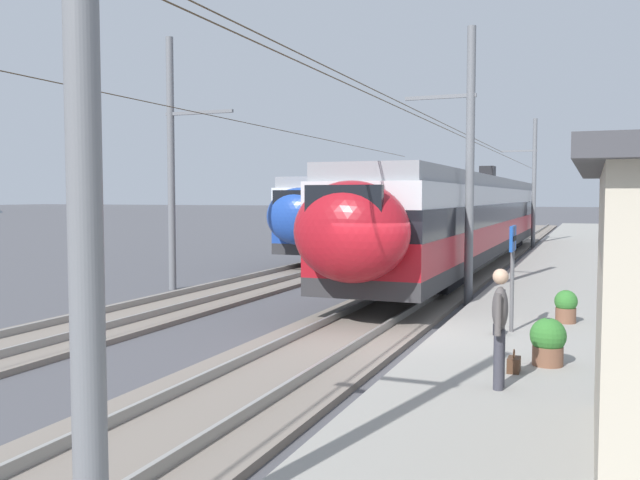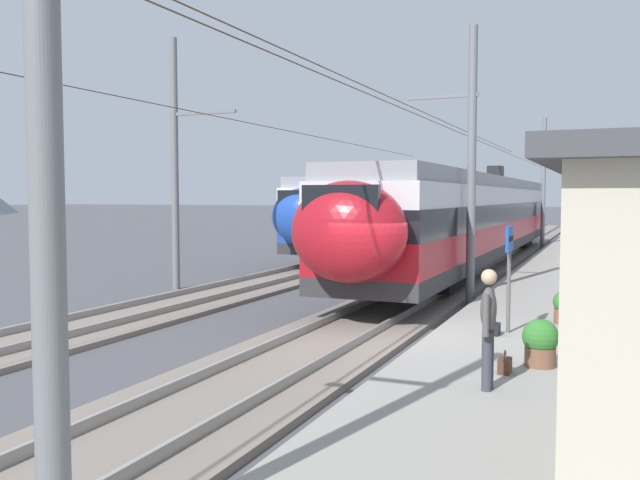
{
  "view_description": "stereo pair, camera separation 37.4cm",
  "coord_description": "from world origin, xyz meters",
  "px_view_note": "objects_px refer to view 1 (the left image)",
  "views": [
    {
      "loc": [
        -13.49,
        -3.79,
        3.05
      ],
      "look_at": [
        2.92,
        2.76,
        1.93
      ],
      "focal_mm": 38.52,
      "sensor_mm": 36.0,
      "label": 1
    },
    {
      "loc": [
        -13.35,
        -4.13,
        3.05
      ],
      "look_at": [
        2.92,
        2.76,
        1.93
      ],
      "focal_mm": 38.52,
      "sensor_mm": 36.0,
      "label": 2
    }
  ],
  "objects_px": {
    "handbag_beside_passenger": "(514,364)",
    "handbag_near_sign": "(499,328)",
    "catenary_mast_east": "(532,181)",
    "train_near_platform": "(469,216)",
    "platform_sign": "(513,254)",
    "passenger_walking": "(500,322)",
    "potted_plant_platform_edge": "(566,305)",
    "potted_plant_by_shelter": "(548,340)",
    "train_far_track": "(406,210)",
    "catenary_mast_west": "(67,50)",
    "catenary_mast_mid": "(466,161)",
    "catenary_mast_far_side": "(175,160)"
  },
  "relations": [
    {
      "from": "train_far_track",
      "to": "catenary_mast_west",
      "type": "distance_m",
      "value": 37.83
    },
    {
      "from": "catenary_mast_far_side",
      "to": "handbag_beside_passenger",
      "type": "height_order",
      "value": "catenary_mast_far_side"
    },
    {
      "from": "train_near_platform",
      "to": "handbag_near_sign",
      "type": "relative_size",
      "value": 90.11
    },
    {
      "from": "catenary_mast_west",
      "to": "catenary_mast_mid",
      "type": "xyz_separation_m",
      "value": [
        15.53,
        0.0,
        -0.02
      ]
    },
    {
      "from": "catenary_mast_far_side",
      "to": "handbag_beside_passenger",
      "type": "bearing_deg",
      "value": -125.48
    },
    {
      "from": "catenary_mast_east",
      "to": "passenger_walking",
      "type": "xyz_separation_m",
      "value": [
        -31.56,
        -2.16,
        -2.62
      ]
    },
    {
      "from": "train_near_platform",
      "to": "catenary_mast_mid",
      "type": "xyz_separation_m",
      "value": [
        -10.22,
        -1.58,
        1.79
      ]
    },
    {
      "from": "train_near_platform",
      "to": "catenary_mast_east",
      "type": "xyz_separation_m",
      "value": [
        11.8,
        -1.58,
        1.69
      ]
    },
    {
      "from": "train_near_platform",
      "to": "platform_sign",
      "type": "xyz_separation_m",
      "value": [
        -15.51,
        -3.45,
        -0.32
      ]
    },
    {
      "from": "handbag_beside_passenger",
      "to": "potted_plant_platform_edge",
      "type": "xyz_separation_m",
      "value": [
        4.67,
        -0.58,
        0.26
      ]
    },
    {
      "from": "catenary_mast_mid",
      "to": "passenger_walking",
      "type": "height_order",
      "value": "catenary_mast_mid"
    },
    {
      "from": "handbag_near_sign",
      "to": "train_near_platform",
      "type": "bearing_deg",
      "value": 11.56
    },
    {
      "from": "handbag_beside_passenger",
      "to": "potted_plant_platform_edge",
      "type": "height_order",
      "value": "potted_plant_platform_edge"
    },
    {
      "from": "train_far_track",
      "to": "catenary_mast_west",
      "type": "relative_size",
      "value": 0.8
    },
    {
      "from": "platform_sign",
      "to": "catenary_mast_mid",
      "type": "bearing_deg",
      "value": 19.42
    },
    {
      "from": "handbag_beside_passenger",
      "to": "handbag_near_sign",
      "type": "xyz_separation_m",
      "value": [
        2.88,
        0.59,
        0.0
      ]
    },
    {
      "from": "catenary_mast_east",
      "to": "potted_plant_by_shelter",
      "type": "bearing_deg",
      "value": -174.82
    },
    {
      "from": "catenary_mast_east",
      "to": "train_far_track",
      "type": "bearing_deg",
      "value": 93.79
    },
    {
      "from": "catenary_mast_west",
      "to": "potted_plant_platform_edge",
      "type": "height_order",
      "value": "catenary_mast_west"
    },
    {
      "from": "catenary_mast_west",
      "to": "catenary_mast_far_side",
      "type": "bearing_deg",
      "value": 31.39
    },
    {
      "from": "potted_plant_platform_edge",
      "to": "train_near_platform",
      "type": "bearing_deg",
      "value": 17.42
    },
    {
      "from": "train_far_track",
      "to": "catenary_mast_mid",
      "type": "bearing_deg",
      "value": -161.26
    },
    {
      "from": "catenary_mast_east",
      "to": "handbag_near_sign",
      "type": "bearing_deg",
      "value": -176.55
    },
    {
      "from": "train_near_platform",
      "to": "train_far_track",
      "type": "relative_size",
      "value": 0.94
    },
    {
      "from": "catenary_mast_far_side",
      "to": "potted_plant_platform_edge",
      "type": "xyz_separation_m",
      "value": [
        -3.56,
        -12.13,
        -3.49
      ]
    },
    {
      "from": "potted_plant_platform_edge",
      "to": "potted_plant_by_shelter",
      "type": "bearing_deg",
      "value": 178.2
    },
    {
      "from": "catenary_mast_mid",
      "to": "catenary_mast_west",
      "type": "bearing_deg",
      "value": -180.0
    },
    {
      "from": "train_near_platform",
      "to": "catenary_mast_east",
      "type": "bearing_deg",
      "value": -7.63
    },
    {
      "from": "train_far_track",
      "to": "train_near_platform",
      "type": "bearing_deg",
      "value": -153.16
    },
    {
      "from": "train_near_platform",
      "to": "platform_sign",
      "type": "height_order",
      "value": "train_near_platform"
    },
    {
      "from": "catenary_mast_west",
      "to": "catenary_mast_east",
      "type": "relative_size",
      "value": 1.0
    },
    {
      "from": "train_near_platform",
      "to": "catenary_mast_mid",
      "type": "distance_m",
      "value": 10.5
    },
    {
      "from": "catenary_mast_far_side",
      "to": "passenger_walking",
      "type": "relative_size",
      "value": 25.36
    },
    {
      "from": "catenary_mast_mid",
      "to": "catenary_mast_east",
      "type": "xyz_separation_m",
      "value": [
        22.02,
        0.0,
        -0.1
      ]
    },
    {
      "from": "platform_sign",
      "to": "handbag_near_sign",
      "type": "distance_m",
      "value": 1.49
    },
    {
      "from": "platform_sign",
      "to": "passenger_walking",
      "type": "height_order",
      "value": "platform_sign"
    },
    {
      "from": "train_far_track",
      "to": "catenary_mast_mid",
      "type": "height_order",
      "value": "catenary_mast_mid"
    },
    {
      "from": "passenger_walking",
      "to": "potted_plant_platform_edge",
      "type": "relative_size",
      "value": 2.4
    },
    {
      "from": "train_near_platform",
      "to": "potted_plant_platform_edge",
      "type": "height_order",
      "value": "train_near_platform"
    },
    {
      "from": "handbag_near_sign",
      "to": "handbag_beside_passenger",
      "type": "bearing_deg",
      "value": -168.47
    },
    {
      "from": "potted_plant_platform_edge",
      "to": "potted_plant_by_shelter",
      "type": "xyz_separation_m",
      "value": [
        -4.03,
        0.13,
        0.03
      ]
    },
    {
      "from": "catenary_mast_mid",
      "to": "catenary_mast_far_side",
      "type": "relative_size",
      "value": 1.0
    },
    {
      "from": "catenary_mast_west",
      "to": "potted_plant_platform_edge",
      "type": "bearing_deg",
      "value": -13.65
    },
    {
      "from": "train_far_track",
      "to": "potted_plant_by_shelter",
      "type": "xyz_separation_m",
      "value": [
        -29.43,
        -10.02,
        -1.47
      ]
    },
    {
      "from": "train_far_track",
      "to": "passenger_walking",
      "type": "distance_m",
      "value": 32.5
    },
    {
      "from": "passenger_walking",
      "to": "handbag_beside_passenger",
      "type": "height_order",
      "value": "passenger_walking"
    },
    {
      "from": "catenary_mast_mid",
      "to": "potted_plant_by_shelter",
      "type": "bearing_deg",
      "value": -161.06
    },
    {
      "from": "catenary_mast_east",
      "to": "passenger_walking",
      "type": "height_order",
      "value": "catenary_mast_east"
    },
    {
      "from": "catenary_mast_mid",
      "to": "catenary_mast_far_side",
      "type": "height_order",
      "value": "catenary_mast_far_side"
    },
    {
      "from": "catenary_mast_east",
      "to": "catenary_mast_far_side",
      "type": "distance_m",
      "value": 24.18
    }
  ]
}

